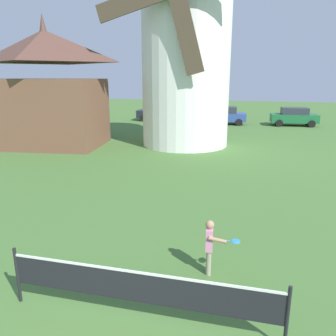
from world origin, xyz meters
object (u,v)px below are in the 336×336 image
Objects in this scene: tennis_net at (139,288)px; parked_car_black at (159,112)px; windmill at (186,41)px; parked_car_blue at (224,115)px; parked_car_green at (294,116)px; chapel at (49,91)px; player_far at (210,244)px.

parked_car_black reaches higher than tennis_net.
windmill reaches higher than parked_car_black.
parked_car_black is 6.42m from parked_car_blue.
windmill reaches higher than tennis_net.
parked_car_blue is 6.00m from parked_car_green.
parked_car_blue is at bearing -9.63° from parked_car_black.
player_far is at bearing -46.28° from chapel.
parked_car_blue is at bearing 94.27° from player_far.
player_far is at bearing -72.10° from parked_car_black.
parked_car_green is (12.31, -0.59, -0.00)m from parked_car_black.
windmill reaches higher than parked_car_blue.
player_far is at bearing 61.70° from tennis_net.
player_far is 26.45m from parked_car_black.
player_far is 0.16× the size of chapel.
chapel is (-3.05, -13.48, 2.47)m from parked_car_black.
parked_car_black is at bearing 77.25° from chapel.
tennis_net is at bearing -52.89° from chapel.
tennis_net is 27.90m from parked_car_black.
windmill is at bearing 16.02° from chapel.
parked_car_black and parked_car_blue have the same top height.
player_far is 0.31× the size of parked_car_green.
parked_car_black is at bearing 113.15° from windmill.
parked_car_green reaches higher than player_far.
chapel is at bearing -139.99° from parked_car_green.
tennis_net is 1.20× the size of parked_car_green.
player_far is at bearing -99.66° from parked_car_green.
player_far is 0.29× the size of parked_car_black.
chapel is (-7.85, -2.25, -2.86)m from windmill.
parked_car_green is at bearing 54.78° from windmill.
parked_car_black is at bearing 104.86° from tennis_net.
parked_car_black is (-8.13, 25.17, 0.12)m from player_far.
tennis_net is 2.05m from player_far.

